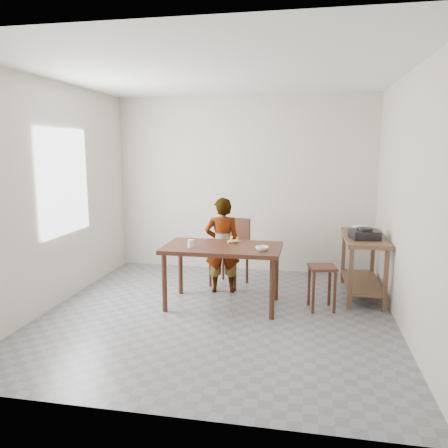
% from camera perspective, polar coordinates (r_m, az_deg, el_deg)
% --- Properties ---
extents(floor, '(4.00, 4.00, 0.04)m').
position_cam_1_polar(floor, '(5.20, -0.85, -11.89)').
color(floor, slate).
rests_on(floor, ground).
extents(ceiling, '(4.00, 4.00, 0.04)m').
position_cam_1_polar(ceiling, '(4.90, -0.93, 19.40)').
color(ceiling, white).
rests_on(ceiling, wall_back).
extents(wall_back, '(4.00, 0.04, 2.70)m').
position_cam_1_polar(wall_back, '(6.85, 2.56, 5.16)').
color(wall_back, beige).
rests_on(wall_back, ground).
extents(wall_front, '(4.00, 0.04, 2.70)m').
position_cam_1_polar(wall_front, '(2.94, -8.90, -1.16)').
color(wall_front, beige).
rests_on(wall_front, ground).
extents(wall_left, '(0.04, 4.00, 2.70)m').
position_cam_1_polar(wall_left, '(5.63, -21.49, 3.49)').
color(wall_left, beige).
rests_on(wall_left, ground).
extents(wall_right, '(0.04, 4.00, 2.70)m').
position_cam_1_polar(wall_right, '(4.88, 23.07, 2.51)').
color(wall_right, beige).
rests_on(wall_right, ground).
extents(window_pane, '(0.02, 1.10, 1.30)m').
position_cam_1_polar(window_pane, '(5.76, -20.10, 5.20)').
color(window_pane, white).
rests_on(window_pane, wall_left).
extents(dining_table, '(1.40, 0.80, 0.75)m').
position_cam_1_polar(dining_table, '(5.35, -0.20, -6.79)').
color(dining_table, '#412115').
rests_on(dining_table, floor).
extents(prep_counter, '(0.50, 1.20, 0.80)m').
position_cam_1_polar(prep_counter, '(5.97, 17.64, -5.25)').
color(prep_counter, brown).
rests_on(prep_counter, floor).
extents(child, '(0.52, 0.39, 1.28)m').
position_cam_1_polar(child, '(5.80, -0.22, -2.78)').
color(child, white).
rests_on(child, floor).
extents(dining_chair, '(0.56, 0.56, 0.93)m').
position_cam_1_polar(dining_chair, '(6.13, 0.64, -3.75)').
color(dining_chair, '#412115').
rests_on(dining_chair, floor).
extents(stool, '(0.36, 0.36, 0.54)m').
position_cam_1_polar(stool, '(5.38, 12.64, -8.13)').
color(stool, '#412115').
rests_on(stool, floor).
extents(glass_tumbler, '(0.09, 0.09, 0.09)m').
position_cam_1_polar(glass_tumbler, '(5.18, -4.33, -2.55)').
color(glass_tumbler, silver).
rests_on(glass_tumbler, dining_table).
extents(small_bowl, '(0.16, 0.16, 0.05)m').
position_cam_1_polar(small_bowl, '(5.04, 4.98, -3.19)').
color(small_bowl, white).
rests_on(small_bowl, dining_table).
extents(banana, '(0.19, 0.17, 0.06)m').
position_cam_1_polar(banana, '(5.40, 1.22, -2.22)').
color(banana, '#F2D253').
rests_on(banana, dining_table).
extents(serving_bowl, '(0.24, 0.24, 0.05)m').
position_cam_1_polar(serving_bowl, '(6.27, 17.27, -0.52)').
color(serving_bowl, white).
rests_on(serving_bowl, prep_counter).
extents(gas_burner, '(0.38, 0.38, 0.11)m').
position_cam_1_polar(gas_burner, '(5.69, 17.86, -1.30)').
color(gas_burner, black).
rests_on(gas_burner, prep_counter).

